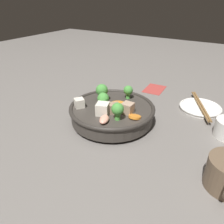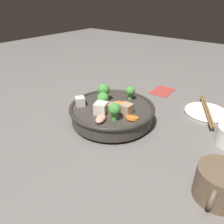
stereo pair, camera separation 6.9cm
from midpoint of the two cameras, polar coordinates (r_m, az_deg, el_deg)
ground_plane at (r=0.71m, az=2.79°, el=-2.59°), size 3.00×3.00×0.00m
stirfry_bowl at (r=0.69m, az=2.82°, el=0.14°), size 0.27×0.27×0.11m
side_saucer at (r=0.83m, az=25.62°, el=-0.18°), size 0.15×0.15×0.01m
dark_mug at (r=0.52m, az=29.91°, el=-16.17°), size 0.12×0.10×0.07m
napkin at (r=0.96m, az=15.06°, el=5.26°), size 0.11×0.08×0.00m
chopsticks_pair at (r=0.82m, az=25.76°, el=0.40°), size 0.21×0.11×0.01m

